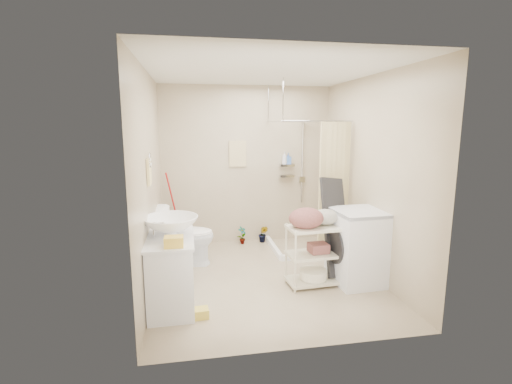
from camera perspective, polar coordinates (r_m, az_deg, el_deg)
The scene contains 23 objects.
floor at distance 4.98m, azimuth 1.41°, elevation -12.97°, with size 3.20×3.20×0.00m, color tan.
ceiling at distance 4.62m, azimuth 1.56°, elevation 18.14°, with size 2.80×3.20×0.04m, color silver.
wall_back at distance 6.19m, azimuth -1.46°, elevation 4.09°, with size 2.80×0.04×2.60m, color #BBAD91.
wall_front at distance 3.10m, azimuth 7.35°, elevation -2.24°, with size 2.80×0.04×2.60m, color #BBAD91.
wall_left at distance 4.56m, azimuth -16.03°, elevation 1.47°, with size 0.04×3.20×2.60m, color #BBAD91.
wall_right at distance 5.09m, azimuth 17.13°, elevation 2.29°, with size 0.04×3.20×2.60m, color #BBAD91.
vanity at distance 4.21m, azimuth -12.91°, elevation -11.92°, with size 0.50×0.90×0.79m, color silver.
sink at distance 4.14m, azimuth -13.01°, elevation -5.06°, with size 0.60×0.60×0.21m, color white.
counter_basket at distance 3.75m, azimuth -12.53°, elevation -7.46°, with size 0.19×0.14×0.10m, color yellow.
floor_basket at distance 4.06m, azimuth -8.63°, elevation -17.70°, with size 0.26×0.20×0.14m, color yellow.
toilet at distance 5.39m, azimuth -11.00°, elevation -6.59°, with size 0.47×0.83×0.84m, color white.
mop at distance 6.11m, azimuth -12.74°, elevation -2.76°, with size 0.12×0.12×1.23m, color #AB1212, non-canonical shape.
potted_plant_a at distance 6.24m, azimuth -2.15°, elevation -6.67°, with size 0.16×0.11×0.30m, color #9C5527.
potted_plant_b at distance 6.32m, azimuth 1.11°, elevation -6.47°, with size 0.16×0.13×0.29m, color brown.
hanging_towel at distance 6.13m, azimuth -2.84°, elevation 5.90°, with size 0.28×0.03×0.42m, color beige.
towel_ring at distance 4.34m, azimuth -16.14°, elevation 3.29°, with size 0.04×0.22×0.34m, color #F8E191, non-canonical shape.
tp_holder at distance 4.73m, azimuth -15.13°, elevation -5.39°, with size 0.08×0.12×0.14m, color white, non-canonical shape.
shower at distance 5.88m, azimuth 7.57°, elevation 1.22°, with size 1.10×1.10×2.10m, color white, non-canonical shape.
shampoo_bottle_a at distance 6.21m, azimuth 4.40°, elevation 5.24°, with size 0.08×0.08×0.21m, color silver.
shampoo_bottle_b at distance 6.26m, azimuth 4.99°, elevation 5.16°, with size 0.08×0.09×0.19m, color #426BB9.
washing_machine at distance 4.88m, azimuth 15.57°, elevation -8.04°, with size 0.63×0.66×0.93m, color silver.
laundry_rack at distance 4.68m, azimuth 8.91°, elevation -8.79°, with size 0.65×0.38×0.90m, color beige, non-canonical shape.
ironing_board at distance 4.93m, azimuth 12.12°, elevation -5.23°, with size 0.38×0.11×1.34m, color black, non-canonical shape.
Camera 1 is at (-0.91, -4.49, 1.97)m, focal length 26.00 mm.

